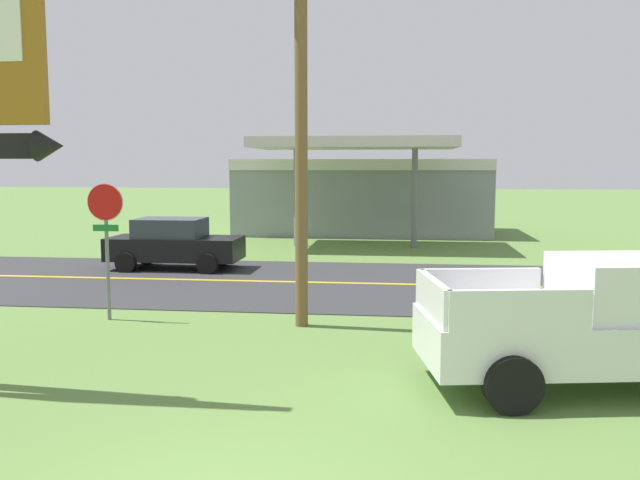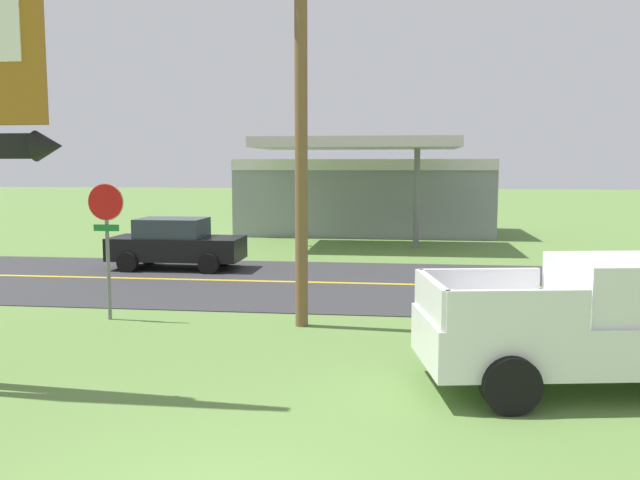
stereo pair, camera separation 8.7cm
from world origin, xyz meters
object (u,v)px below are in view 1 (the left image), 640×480
at_px(car_black_near_lane, 174,244).
at_px(gas_station, 363,194).
at_px(stop_sign, 106,227).
at_px(pickup_white_parked_on_lawn, 602,324).
at_px(utility_pole, 301,97).

bearing_deg(car_black_near_lane, gas_station, 66.43).
distance_m(stop_sign, gas_station, 19.76).
relative_size(stop_sign, gas_station, 0.25).
distance_m(stop_sign, car_black_near_lane, 7.17).
height_order(stop_sign, pickup_white_parked_on_lawn, stop_sign).
relative_size(stop_sign, pickup_white_parked_on_lawn, 0.54).
xyz_separation_m(stop_sign, pickup_white_parked_on_lawn, (9.25, -3.33, -1.06)).
distance_m(utility_pole, gas_station, 19.50).
relative_size(utility_pole, gas_station, 0.73).
distance_m(utility_pole, car_black_near_lane, 9.56).
relative_size(pickup_white_parked_on_lawn, car_black_near_lane, 1.30).
relative_size(gas_station, pickup_white_parked_on_lawn, 2.20).
height_order(gas_station, car_black_near_lane, gas_station).
bearing_deg(utility_pole, car_black_near_lane, 126.29).
height_order(stop_sign, gas_station, gas_station).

